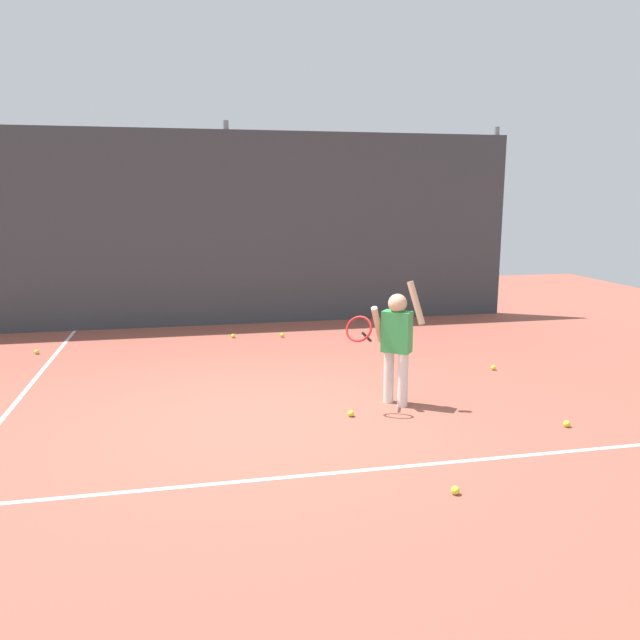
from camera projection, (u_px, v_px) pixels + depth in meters
ground_plane at (264, 417)px, 6.35m from camera, size 20.00×20.00×0.00m
court_line_baseline at (285, 477)px, 4.99m from camera, size 9.00×0.05×0.00m
court_line_sideline at (16, 403)px, 6.79m from camera, size 0.05×9.00×0.00m
back_fence_windscreen at (229, 230)px, 10.63m from camera, size 10.06×0.08×3.28m
fence_post_1 at (229, 225)px, 10.68m from camera, size 0.09×0.09×3.43m
fence_post_2 at (492, 222)px, 11.66m from camera, size 0.09×0.09×3.43m
tennis_player at (395, 339)px, 6.60m from camera, size 0.89×0.51×1.35m
tennis_ball_0 at (282, 335)px, 9.93m from camera, size 0.07×0.07×0.07m
tennis_ball_1 at (37, 352)px, 8.87m from camera, size 0.07×0.07×0.07m
tennis_ball_3 at (455, 490)px, 4.71m from camera, size 0.07×0.07×0.07m
tennis_ball_4 at (351, 413)px, 6.37m from camera, size 0.07×0.07×0.07m
tennis_ball_5 at (493, 368)px, 8.06m from camera, size 0.07×0.07×0.07m
tennis_ball_6 at (233, 336)px, 9.87m from camera, size 0.07×0.07×0.07m
tennis_ball_8 at (567, 424)px, 6.08m from camera, size 0.07×0.07×0.07m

